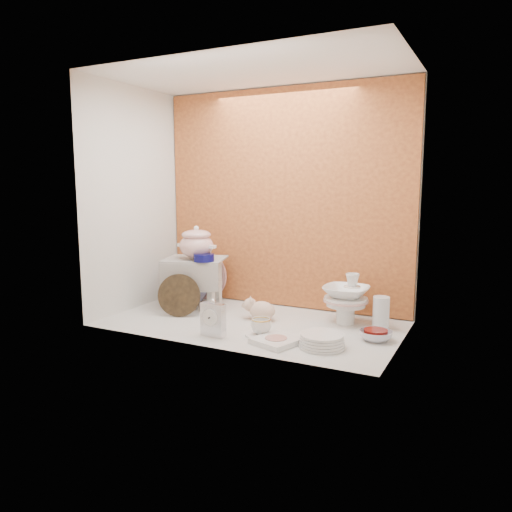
{
  "coord_description": "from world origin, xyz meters",
  "views": [
    {
      "loc": [
        1.34,
        -2.62,
        0.87
      ],
      "look_at": [
        0.02,
        0.02,
        0.42
      ],
      "focal_mm": 34.44,
      "sensor_mm": 36.0,
      "label": 1
    }
  ],
  "objects_px": {
    "dinner_plate_stack": "(322,341)",
    "plush_pig": "(262,310)",
    "mantel_clock": "(213,318)",
    "blue_white_vase": "(190,284)",
    "gold_rim_teacup": "(261,326)",
    "soup_tureen": "(196,242)",
    "floral_platter": "(205,276)",
    "step_stool": "(195,283)",
    "crystal_bowl": "(376,336)",
    "porcelain_tower": "(346,298)"
  },
  "relations": [
    {
      "from": "plush_pig",
      "to": "step_stool",
      "type": "bearing_deg",
      "value": -173.19
    },
    {
      "from": "dinner_plate_stack",
      "to": "plush_pig",
      "type": "bearing_deg",
      "value": 147.51
    },
    {
      "from": "soup_tureen",
      "to": "porcelain_tower",
      "type": "relative_size",
      "value": 0.85
    },
    {
      "from": "gold_rim_teacup",
      "to": "mantel_clock",
      "type": "bearing_deg",
      "value": -152.6
    },
    {
      "from": "dinner_plate_stack",
      "to": "mantel_clock",
      "type": "bearing_deg",
      "value": -171.39
    },
    {
      "from": "blue_white_vase",
      "to": "crystal_bowl",
      "type": "xyz_separation_m",
      "value": [
        1.41,
        -0.26,
        -0.11
      ]
    },
    {
      "from": "floral_platter",
      "to": "mantel_clock",
      "type": "xyz_separation_m",
      "value": [
        0.52,
        -0.75,
        -0.07
      ]
    },
    {
      "from": "floral_platter",
      "to": "crystal_bowl",
      "type": "bearing_deg",
      "value": -16.74
    },
    {
      "from": "soup_tureen",
      "to": "gold_rim_teacup",
      "type": "relative_size",
      "value": 2.37
    },
    {
      "from": "step_stool",
      "to": "dinner_plate_stack",
      "type": "bearing_deg",
      "value": -40.03
    },
    {
      "from": "floral_platter",
      "to": "plush_pig",
      "type": "bearing_deg",
      "value": -27.63
    },
    {
      "from": "porcelain_tower",
      "to": "blue_white_vase",
      "type": "bearing_deg",
      "value": 179.29
    },
    {
      "from": "blue_white_vase",
      "to": "porcelain_tower",
      "type": "distance_m",
      "value": 1.16
    },
    {
      "from": "blue_white_vase",
      "to": "plush_pig",
      "type": "height_order",
      "value": "blue_white_vase"
    },
    {
      "from": "plush_pig",
      "to": "soup_tureen",
      "type": "bearing_deg",
      "value": -170.37
    },
    {
      "from": "soup_tureen",
      "to": "plush_pig",
      "type": "relative_size",
      "value": 1.23
    },
    {
      "from": "step_stool",
      "to": "soup_tureen",
      "type": "relative_size",
      "value": 1.49
    },
    {
      "from": "soup_tureen",
      "to": "plush_pig",
      "type": "bearing_deg",
      "value": -6.82
    },
    {
      "from": "soup_tureen",
      "to": "gold_rim_teacup",
      "type": "height_order",
      "value": "soup_tureen"
    },
    {
      "from": "dinner_plate_stack",
      "to": "porcelain_tower",
      "type": "bearing_deg",
      "value": 91.98
    },
    {
      "from": "step_stool",
      "to": "crystal_bowl",
      "type": "bearing_deg",
      "value": -26.41
    },
    {
      "from": "blue_white_vase",
      "to": "gold_rim_teacup",
      "type": "height_order",
      "value": "blue_white_vase"
    },
    {
      "from": "mantel_clock",
      "to": "dinner_plate_stack",
      "type": "height_order",
      "value": "mantel_clock"
    },
    {
      "from": "soup_tureen",
      "to": "gold_rim_teacup",
      "type": "distance_m",
      "value": 0.85
    },
    {
      "from": "mantel_clock",
      "to": "dinner_plate_stack",
      "type": "bearing_deg",
      "value": 11.93
    },
    {
      "from": "blue_white_vase",
      "to": "crystal_bowl",
      "type": "relative_size",
      "value": 1.47
    },
    {
      "from": "gold_rim_teacup",
      "to": "crystal_bowl",
      "type": "relative_size",
      "value": 0.63
    },
    {
      "from": "step_stool",
      "to": "gold_rim_teacup",
      "type": "relative_size",
      "value": 3.52
    },
    {
      "from": "step_stool",
      "to": "plush_pig",
      "type": "distance_m",
      "value": 0.58
    },
    {
      "from": "soup_tureen",
      "to": "mantel_clock",
      "type": "height_order",
      "value": "soup_tureen"
    },
    {
      "from": "soup_tureen",
      "to": "blue_white_vase",
      "type": "relative_size",
      "value": 1.02
    },
    {
      "from": "plush_pig",
      "to": "dinner_plate_stack",
      "type": "xyz_separation_m",
      "value": [
        0.51,
        -0.32,
        -0.03
      ]
    },
    {
      "from": "soup_tureen",
      "to": "crystal_bowl",
      "type": "distance_m",
      "value": 1.34
    },
    {
      "from": "step_stool",
      "to": "porcelain_tower",
      "type": "xyz_separation_m",
      "value": [
        1.05,
        0.07,
        -0.01
      ]
    },
    {
      "from": "dinner_plate_stack",
      "to": "porcelain_tower",
      "type": "relative_size",
      "value": 0.77
    },
    {
      "from": "floral_platter",
      "to": "gold_rim_teacup",
      "type": "height_order",
      "value": "floral_platter"
    },
    {
      "from": "crystal_bowl",
      "to": "gold_rim_teacup",
      "type": "bearing_deg",
      "value": -160.73
    },
    {
      "from": "floral_platter",
      "to": "plush_pig",
      "type": "xyz_separation_m",
      "value": [
        0.63,
        -0.33,
        -0.11
      ]
    },
    {
      "from": "plush_pig",
      "to": "porcelain_tower",
      "type": "distance_m",
      "value": 0.53
    },
    {
      "from": "floral_platter",
      "to": "porcelain_tower",
      "type": "relative_size",
      "value": 1.11
    },
    {
      "from": "mantel_clock",
      "to": "dinner_plate_stack",
      "type": "xyz_separation_m",
      "value": [
        0.61,
        0.09,
        -0.07
      ]
    },
    {
      "from": "floral_platter",
      "to": "porcelain_tower",
      "type": "height_order",
      "value": "floral_platter"
    },
    {
      "from": "soup_tureen",
      "to": "dinner_plate_stack",
      "type": "distance_m",
      "value": 1.18
    },
    {
      "from": "mantel_clock",
      "to": "floral_platter",
      "type": "bearing_deg",
      "value": 128.35
    },
    {
      "from": "floral_platter",
      "to": "plush_pig",
      "type": "distance_m",
      "value": 0.72
    },
    {
      "from": "plush_pig",
      "to": "dinner_plate_stack",
      "type": "height_order",
      "value": "plush_pig"
    },
    {
      "from": "floral_platter",
      "to": "gold_rim_teacup",
      "type": "bearing_deg",
      "value": -39.1
    },
    {
      "from": "floral_platter",
      "to": "mantel_clock",
      "type": "bearing_deg",
      "value": -54.97
    },
    {
      "from": "mantel_clock",
      "to": "dinner_plate_stack",
      "type": "distance_m",
      "value": 0.62
    },
    {
      "from": "blue_white_vase",
      "to": "dinner_plate_stack",
      "type": "relative_size",
      "value": 1.09
    }
  ]
}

